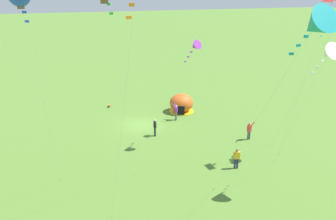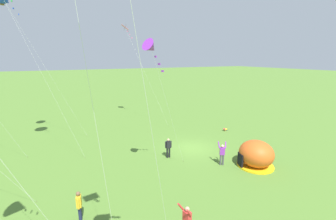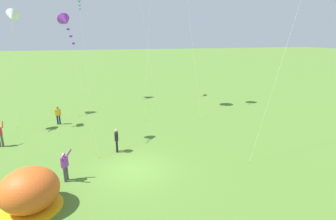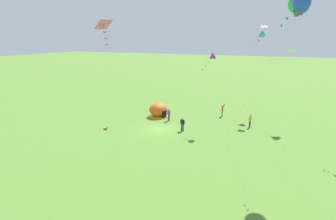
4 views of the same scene
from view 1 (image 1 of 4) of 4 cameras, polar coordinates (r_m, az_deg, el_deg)
ground_plane at (r=34.33m, az=-4.67°, el=-2.58°), size 300.00×300.00×0.00m
popup_tent at (r=37.45m, az=2.35°, el=1.18°), size 2.81×2.81×2.10m
toddler_crawling at (r=39.64m, az=-10.22°, el=0.74°), size 0.29×0.55×0.32m
person_strolling at (r=31.59m, az=13.98°, el=-3.38°), size 0.69×0.55×1.89m
person_near_tent at (r=31.45m, az=-2.30°, el=-2.91°), size 0.28×0.59×1.72m
person_with_toddler at (r=26.63m, az=11.86°, el=-8.11°), size 0.58×0.31×1.72m
person_arms_raised at (r=35.05m, az=1.40°, el=-0.23°), size 0.65×0.72×1.89m
kite_purple at (r=27.47m, az=4.70°, el=11.01°), size 2.22×4.05×9.53m
kite_white at (r=22.67m, az=26.16°, el=8.79°), size 1.17×4.61×10.50m
kite_teal at (r=14.29m, az=24.34°, el=13.32°), size 1.34×8.08×13.10m
kite_red at (r=26.79m, az=26.06°, el=15.91°), size 2.09×1.74×13.16m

